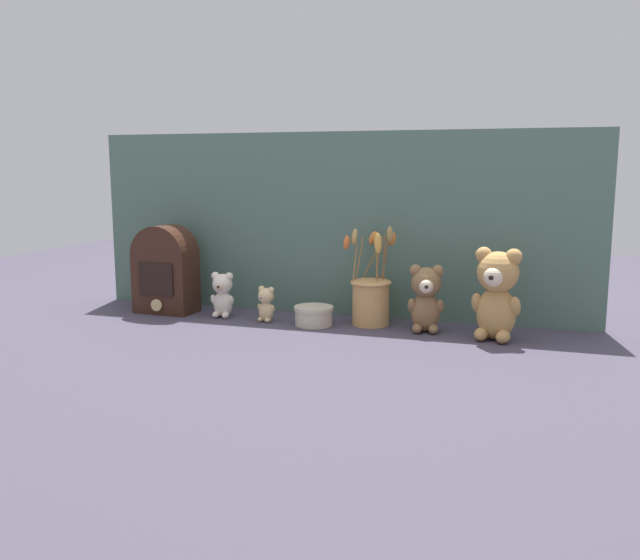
{
  "coord_description": "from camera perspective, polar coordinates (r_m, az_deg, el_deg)",
  "views": [
    {
      "loc": [
        0.59,
        -1.83,
        0.46
      ],
      "look_at": [
        0.0,
        0.02,
        0.13
      ],
      "focal_mm": 38.0,
      "sensor_mm": 36.0,
      "label": 1
    }
  ],
  "objects": [
    {
      "name": "ground_plane",
      "position": [
        1.98,
        -0.18,
        -3.84
      ],
      "size": [
        4.0,
        4.0,
        0.0
      ],
      "primitive_type": "plane",
      "color": "#3D3847"
    },
    {
      "name": "backdrop_wall",
      "position": [
        2.1,
        1.23,
        4.69
      ],
      "size": [
        1.59,
        0.02,
        0.56
      ],
      "color": "#4C6B5B",
      "rests_on": "ground"
    },
    {
      "name": "teddy_bear_large",
      "position": [
        1.85,
        14.66,
        -1.01
      ],
      "size": [
        0.14,
        0.12,
        0.25
      ],
      "color": "tan",
      "rests_on": "ground"
    },
    {
      "name": "teddy_bear_medium",
      "position": [
        1.91,
        8.91,
        -1.43
      ],
      "size": [
        0.11,
        0.1,
        0.19
      ],
      "color": "olive",
      "rests_on": "ground"
    },
    {
      "name": "teddy_bear_small",
      "position": [
        2.1,
        -8.22,
        -1.15
      ],
      "size": [
        0.08,
        0.07,
        0.14
      ],
      "color": "beige",
      "rests_on": "ground"
    },
    {
      "name": "teddy_bear_tiny",
      "position": [
        2.03,
        -4.54,
        -1.96
      ],
      "size": [
        0.06,
        0.05,
        0.11
      ],
      "color": "#DBBC84",
      "rests_on": "ground"
    },
    {
      "name": "flower_vase",
      "position": [
        1.98,
        4.33,
        -1.35
      ],
      "size": [
        0.16,
        0.15,
        0.29
      ],
      "color": "tan",
      "rests_on": "ground"
    },
    {
      "name": "vintage_radio",
      "position": [
        2.19,
        -12.88,
        0.89
      ],
      "size": [
        0.19,
        0.12,
        0.28
      ],
      "color": "#381E14",
      "rests_on": "ground"
    },
    {
      "name": "decorative_tin_tall",
      "position": [
        1.98,
        -0.57,
        -3.04
      ],
      "size": [
        0.12,
        0.12,
        0.06
      ],
      "color": "beige",
      "rests_on": "ground"
    }
  ]
}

